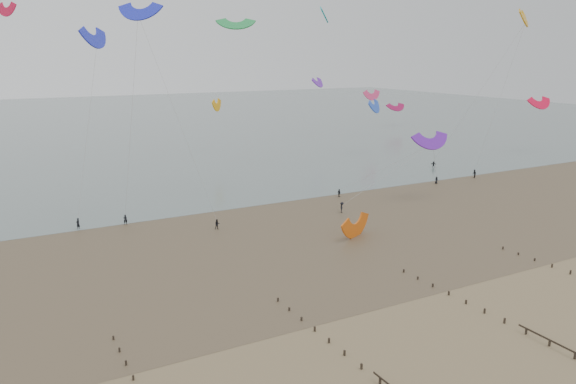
# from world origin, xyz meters

# --- Properties ---
(ground) EXTENTS (500.00, 500.00, 0.00)m
(ground) POSITION_xyz_m (0.00, 0.00, 0.00)
(ground) COLOR brown
(ground) RESTS_ON ground
(sea_and_shore) EXTENTS (500.00, 665.00, 0.03)m
(sea_and_shore) POSITION_xyz_m (-4.08, 34.40, 0.01)
(sea_and_shore) COLOR #475654
(sea_and_shore) RESTS_ON ground
(kitesurfer_lead) EXTENTS (0.70, 0.56, 1.67)m
(kitesurfer_lead) POSITION_xyz_m (-22.16, 49.79, 0.84)
(kitesurfer_lead) COLOR black
(kitesurfer_lead) RESTS_ON ground
(kitesurfers) EXTENTS (85.30, 24.14, 1.89)m
(kitesurfers) POSITION_xyz_m (24.29, 47.09, 0.87)
(kitesurfers) COLOR black
(kitesurfers) RESTS_ON ground
(grounded_kite) EXTENTS (8.17, 7.47, 3.63)m
(grounded_kite) POSITION_xyz_m (7.06, 26.76, 0.00)
(grounded_kite) COLOR #DF590E
(grounded_kite) RESTS_ON ground
(kites_airborne) EXTENTS (207.45, 112.15, 36.69)m
(kites_airborne) POSITION_xyz_m (-5.86, 87.88, 20.24)
(kites_airborne) COLOR #EF3974
(kites_airborne) RESTS_ON ground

